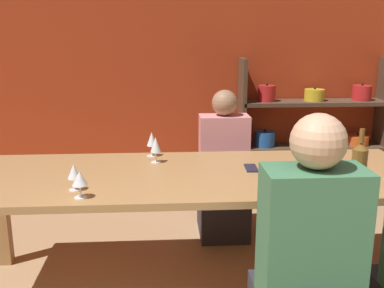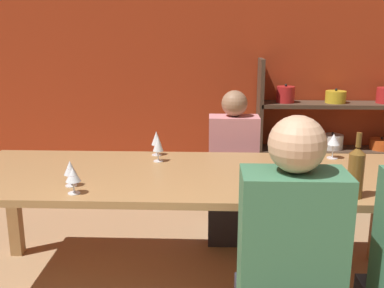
{
  "view_description": "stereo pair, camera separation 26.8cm",
  "coord_description": "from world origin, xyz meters",
  "px_view_note": "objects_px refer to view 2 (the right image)",
  "views": [
    {
      "loc": [
        -0.32,
        -0.53,
        1.56
      ],
      "look_at": [
        -0.16,
        2.07,
        0.9
      ],
      "focal_mm": 42.0,
      "sensor_mm": 36.0,
      "label": 1
    },
    {
      "loc": [
        -0.06,
        -0.54,
        1.56
      ],
      "look_at": [
        -0.16,
        2.07,
        0.9
      ],
      "focal_mm": 42.0,
      "sensor_mm": 36.0,
      "label": 2
    }
  ],
  "objects_px": {
    "wine_bottle_green": "(356,171)",
    "wine_glass_red_d": "(156,139)",
    "shelf_unit": "(332,140)",
    "cell_phone": "(251,170)",
    "wine_glass_red_b": "(334,140)",
    "person_far_a": "(233,184)",
    "wine_glass_white_a": "(158,145)",
    "wine_glass_red_a": "(70,169)",
    "wine_glass_red_c": "(73,176)",
    "dining_table": "(191,185)"
  },
  "relations": [
    {
      "from": "shelf_unit",
      "to": "wine_glass_red_d",
      "type": "bearing_deg",
      "value": -139.76
    },
    {
      "from": "shelf_unit",
      "to": "person_far_a",
      "type": "distance_m",
      "value": 1.33
    },
    {
      "from": "wine_glass_red_a",
      "to": "cell_phone",
      "type": "distance_m",
      "value": 1.04
    },
    {
      "from": "wine_glass_red_a",
      "to": "wine_glass_white_a",
      "type": "bearing_deg",
      "value": 49.26
    },
    {
      "from": "wine_glass_white_a",
      "to": "wine_glass_red_b",
      "type": "xyz_separation_m",
      "value": [
        1.13,
        0.12,
        0.01
      ]
    },
    {
      "from": "wine_glass_red_c",
      "to": "wine_glass_red_a",
      "type": "bearing_deg",
      "value": 113.43
    },
    {
      "from": "wine_glass_red_d",
      "to": "person_far_a",
      "type": "relative_size",
      "value": 0.14
    },
    {
      "from": "shelf_unit",
      "to": "wine_glass_red_a",
      "type": "xyz_separation_m",
      "value": [
        -1.9,
        -1.91,
        0.29
      ]
    },
    {
      "from": "shelf_unit",
      "to": "wine_glass_white_a",
      "type": "height_order",
      "value": "shelf_unit"
    },
    {
      "from": "wine_bottle_green",
      "to": "wine_glass_red_a",
      "type": "relative_size",
      "value": 2.36
    },
    {
      "from": "shelf_unit",
      "to": "wine_bottle_green",
      "type": "height_order",
      "value": "shelf_unit"
    },
    {
      "from": "cell_phone",
      "to": "person_far_a",
      "type": "bearing_deg",
      "value": 95.44
    },
    {
      "from": "wine_glass_red_c",
      "to": "wine_glass_red_d",
      "type": "relative_size",
      "value": 0.84
    },
    {
      "from": "wine_bottle_green",
      "to": "wine_glass_red_b",
      "type": "bearing_deg",
      "value": 83.55
    },
    {
      "from": "shelf_unit",
      "to": "wine_glass_red_c",
      "type": "height_order",
      "value": "shelf_unit"
    },
    {
      "from": "cell_phone",
      "to": "dining_table",
      "type": "bearing_deg",
      "value": -170.51
    },
    {
      "from": "shelf_unit",
      "to": "person_far_a",
      "type": "bearing_deg",
      "value": -137.88
    },
    {
      "from": "shelf_unit",
      "to": "dining_table",
      "type": "xyz_separation_m",
      "value": [
        -1.27,
        -1.66,
        0.12
      ]
    },
    {
      "from": "wine_glass_red_b",
      "to": "person_far_a",
      "type": "bearing_deg",
      "value": 145.55
    },
    {
      "from": "wine_glass_white_a",
      "to": "dining_table",
      "type": "bearing_deg",
      "value": -46.67
    },
    {
      "from": "dining_table",
      "to": "wine_glass_white_a",
      "type": "height_order",
      "value": "wine_glass_white_a"
    },
    {
      "from": "shelf_unit",
      "to": "wine_glass_red_d",
      "type": "height_order",
      "value": "shelf_unit"
    },
    {
      "from": "wine_glass_white_a",
      "to": "cell_phone",
      "type": "xyz_separation_m",
      "value": [
        0.57,
        -0.17,
        -0.11
      ]
    },
    {
      "from": "dining_table",
      "to": "wine_glass_red_a",
      "type": "bearing_deg",
      "value": -158.58
    },
    {
      "from": "wine_glass_red_c",
      "to": "cell_phone",
      "type": "distance_m",
      "value": 1.04
    },
    {
      "from": "wine_glass_red_d",
      "to": "wine_bottle_green",
      "type": "bearing_deg",
      "value": -34.62
    },
    {
      "from": "wine_glass_white_a",
      "to": "wine_glass_red_b",
      "type": "bearing_deg",
      "value": 5.89
    },
    {
      "from": "wine_glass_white_a",
      "to": "wine_glass_red_c",
      "type": "height_order",
      "value": "wine_glass_white_a"
    },
    {
      "from": "dining_table",
      "to": "wine_glass_red_d",
      "type": "xyz_separation_m",
      "value": [
        -0.25,
        0.38,
        0.19
      ]
    },
    {
      "from": "wine_glass_red_b",
      "to": "wine_glass_red_d",
      "type": "xyz_separation_m",
      "value": [
        -1.16,
        0.03,
        -0.01
      ]
    },
    {
      "from": "dining_table",
      "to": "wine_glass_red_b",
      "type": "xyz_separation_m",
      "value": [
        0.91,
        0.35,
        0.2
      ]
    },
    {
      "from": "shelf_unit",
      "to": "person_far_a",
      "type": "xyz_separation_m",
      "value": [
        -0.98,
        -0.89,
        -0.13
      ]
    },
    {
      "from": "wine_bottle_green",
      "to": "wine_glass_red_d",
      "type": "distance_m",
      "value": 1.31
    },
    {
      "from": "shelf_unit",
      "to": "wine_glass_red_a",
      "type": "height_order",
      "value": "shelf_unit"
    },
    {
      "from": "wine_bottle_green",
      "to": "wine_glass_white_a",
      "type": "xyz_separation_m",
      "value": [
        -1.05,
        0.59,
        -0.02
      ]
    },
    {
      "from": "dining_table",
      "to": "wine_glass_red_b",
      "type": "height_order",
      "value": "wine_glass_red_b"
    },
    {
      "from": "wine_glass_red_c",
      "to": "wine_glass_red_d",
      "type": "bearing_deg",
      "value": 65.55
    },
    {
      "from": "dining_table",
      "to": "person_far_a",
      "type": "height_order",
      "value": "person_far_a"
    },
    {
      "from": "wine_bottle_green",
      "to": "dining_table",
      "type": "bearing_deg",
      "value": 156.39
    },
    {
      "from": "wine_glass_white_a",
      "to": "wine_glass_red_d",
      "type": "xyz_separation_m",
      "value": [
        -0.03,
        0.15,
        0.0
      ]
    },
    {
      "from": "wine_glass_red_b",
      "to": "wine_glass_red_c",
      "type": "xyz_separation_m",
      "value": [
        -1.49,
        -0.71,
        -0.02
      ]
    },
    {
      "from": "wine_glass_red_b",
      "to": "person_far_a",
      "type": "relative_size",
      "value": 0.14
    },
    {
      "from": "wine_bottle_green",
      "to": "wine_glass_red_d",
      "type": "height_order",
      "value": "wine_bottle_green"
    },
    {
      "from": "cell_phone",
      "to": "wine_glass_red_a",
      "type": "bearing_deg",
      "value": -162.69
    },
    {
      "from": "wine_glass_red_c",
      "to": "wine_glass_white_a",
      "type": "bearing_deg",
      "value": 58.48
    },
    {
      "from": "wine_glass_red_a",
      "to": "wine_glass_red_c",
      "type": "bearing_deg",
      "value": -66.57
    },
    {
      "from": "wine_glass_red_a",
      "to": "wine_glass_red_b",
      "type": "relative_size",
      "value": 0.86
    },
    {
      "from": "wine_bottle_green",
      "to": "wine_glass_white_a",
      "type": "height_order",
      "value": "wine_bottle_green"
    },
    {
      "from": "wine_glass_red_c",
      "to": "wine_bottle_green",
      "type": "bearing_deg",
      "value": 0.08
    },
    {
      "from": "shelf_unit",
      "to": "cell_phone",
      "type": "distance_m",
      "value": 1.86
    }
  ]
}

